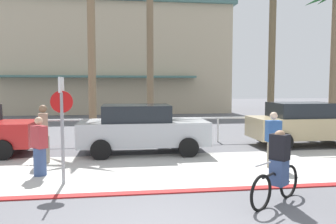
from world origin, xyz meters
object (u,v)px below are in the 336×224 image
(pedestrian_0, at_px, (40,149))
(pedestrian_2, at_px, (44,136))
(palm_tree_3, at_px, (335,24))
(pedestrian_1, at_px, (273,143))
(car_tan_3, at_px, (306,124))
(stop_sign_bike_lane, at_px, (62,115))
(car_silver_2, at_px, (142,128))
(palm_tree_0, at_px, (91,2))
(cyclist_black_1, at_px, (278,169))

(pedestrian_0, distance_m, pedestrian_2, 1.49)
(palm_tree_3, bearing_deg, pedestrian_1, -133.34)
(car_tan_3, bearing_deg, pedestrian_0, -160.91)
(pedestrian_1, bearing_deg, palm_tree_3, 46.66)
(stop_sign_bike_lane, height_order, car_silver_2, stop_sign_bike_lane)
(palm_tree_0, distance_m, cyclist_black_1, 11.80)
(cyclist_black_1, bearing_deg, pedestrian_1, 66.72)
(stop_sign_bike_lane, height_order, pedestrian_1, stop_sign_bike_lane)
(stop_sign_bike_lane, bearing_deg, cyclist_black_1, -22.52)
(car_tan_3, bearing_deg, cyclist_black_1, -124.17)
(palm_tree_3, height_order, pedestrian_1, palm_tree_3)
(pedestrian_0, bearing_deg, palm_tree_0, 83.25)
(palm_tree_3, height_order, pedestrian_2, palm_tree_3)
(palm_tree_3, distance_m, pedestrian_1, 9.94)
(stop_sign_bike_lane, distance_m, car_tan_3, 9.45)
(pedestrian_0, bearing_deg, pedestrian_1, -0.21)
(stop_sign_bike_lane, distance_m, car_silver_2, 4.07)
(car_tan_3, xyz_separation_m, cyclist_black_1, (-4.00, -5.89, -0.18))
(car_silver_2, height_order, cyclist_black_1, car_silver_2)
(car_silver_2, xyz_separation_m, pedestrian_1, (3.58, -2.60, -0.13))
(cyclist_black_1, xyz_separation_m, pedestrian_1, (1.15, 2.67, 0.04))
(palm_tree_0, bearing_deg, car_tan_3, -23.26)
(stop_sign_bike_lane, relative_size, palm_tree_3, 0.36)
(palm_tree_0, distance_m, pedestrian_1, 10.32)
(cyclist_black_1, distance_m, pedestrian_0, 5.89)
(palm_tree_3, xyz_separation_m, cyclist_black_1, (-7.20, -9.09, -4.64))
(pedestrian_2, bearing_deg, car_silver_2, 20.03)
(palm_tree_0, relative_size, pedestrian_2, 4.54)
(stop_sign_bike_lane, relative_size, pedestrian_1, 1.59)
(pedestrian_0, bearing_deg, car_tan_3, 19.09)
(cyclist_black_1, bearing_deg, stop_sign_bike_lane, 157.48)
(stop_sign_bike_lane, xyz_separation_m, cyclist_black_1, (4.51, -1.87, -0.98))
(car_silver_2, height_order, pedestrian_1, car_silver_2)
(palm_tree_0, distance_m, car_silver_2, 7.01)
(palm_tree_0, xyz_separation_m, pedestrian_0, (-0.81, -6.82, -5.37))
(stop_sign_bike_lane, distance_m, pedestrian_0, 1.47)
(cyclist_black_1, relative_size, pedestrian_2, 0.85)
(palm_tree_0, bearing_deg, palm_tree_3, -2.11)
(car_silver_2, relative_size, car_tan_3, 1.00)
(palm_tree_0, xyz_separation_m, palm_tree_3, (11.63, -0.43, -0.75))
(palm_tree_3, bearing_deg, cyclist_black_1, -128.40)
(car_tan_3, height_order, pedestrian_1, car_tan_3)
(car_silver_2, bearing_deg, stop_sign_bike_lane, -121.44)
(palm_tree_0, xyz_separation_m, cyclist_black_1, (4.43, -9.52, -5.39))
(cyclist_black_1, bearing_deg, car_silver_2, 114.72)
(car_silver_2, distance_m, pedestrian_1, 4.42)
(palm_tree_0, relative_size, cyclist_black_1, 5.35)
(cyclist_black_1, bearing_deg, pedestrian_0, 152.74)
(car_silver_2, relative_size, pedestrian_0, 2.83)
(palm_tree_0, distance_m, car_tan_3, 10.55)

